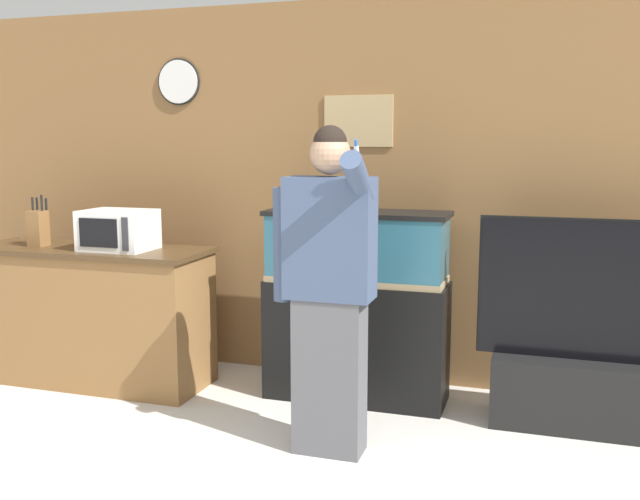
{
  "coord_description": "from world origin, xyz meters",
  "views": [
    {
      "loc": [
        1.27,
        -1.8,
        1.66
      ],
      "look_at": [
        0.06,
        1.99,
        1.05
      ],
      "focal_mm": 40.0,
      "sensor_mm": 36.0,
      "label": 1
    }
  ],
  "objects_px": {
    "aquarium_on_stand": "(357,306)",
    "person_standing": "(328,287)",
    "microwave": "(118,230)",
    "knife_block": "(38,228)",
    "counter_island": "(91,314)",
    "tv_on_stand": "(583,368)"
  },
  "relations": [
    {
      "from": "aquarium_on_stand",
      "to": "person_standing",
      "type": "relative_size",
      "value": 0.7
    },
    {
      "from": "microwave",
      "to": "person_standing",
      "type": "bearing_deg",
      "value": -19.36
    },
    {
      "from": "knife_block",
      "to": "person_standing",
      "type": "xyz_separation_m",
      "value": [
        2.26,
        -0.55,
        -0.16
      ]
    },
    {
      "from": "counter_island",
      "to": "aquarium_on_stand",
      "type": "distance_m",
      "value": 1.86
    },
    {
      "from": "counter_island",
      "to": "knife_block",
      "type": "xyz_separation_m",
      "value": [
        -0.36,
        -0.05,
        0.6
      ]
    },
    {
      "from": "tv_on_stand",
      "to": "aquarium_on_stand",
      "type": "bearing_deg",
      "value": 177.39
    },
    {
      "from": "counter_island",
      "to": "person_standing",
      "type": "relative_size",
      "value": 0.96
    },
    {
      "from": "counter_island",
      "to": "microwave",
      "type": "relative_size",
      "value": 3.71
    },
    {
      "from": "person_standing",
      "to": "counter_island",
      "type": "bearing_deg",
      "value": 162.39
    },
    {
      "from": "knife_block",
      "to": "aquarium_on_stand",
      "type": "bearing_deg",
      "value": 7.1
    },
    {
      "from": "microwave",
      "to": "knife_block",
      "type": "distance_m",
      "value": 0.62
    },
    {
      "from": "microwave",
      "to": "counter_island",
      "type": "bearing_deg",
      "value": 174.0
    },
    {
      "from": "person_standing",
      "to": "tv_on_stand",
      "type": "bearing_deg",
      "value": 30.06
    },
    {
      "from": "tv_on_stand",
      "to": "person_standing",
      "type": "bearing_deg",
      "value": -149.94
    },
    {
      "from": "microwave",
      "to": "knife_block",
      "type": "height_order",
      "value": "knife_block"
    },
    {
      "from": "person_standing",
      "to": "aquarium_on_stand",
      "type": "bearing_deg",
      "value": 94.15
    },
    {
      "from": "counter_island",
      "to": "microwave",
      "type": "distance_m",
      "value": 0.66
    },
    {
      "from": "counter_island",
      "to": "tv_on_stand",
      "type": "xyz_separation_m",
      "value": [
        3.21,
        0.16,
        -0.11
      ]
    },
    {
      "from": "tv_on_stand",
      "to": "person_standing",
      "type": "xyz_separation_m",
      "value": [
        -1.32,
        -0.76,
        0.55
      ]
    },
    {
      "from": "person_standing",
      "to": "microwave",
      "type": "bearing_deg",
      "value": 160.64
    },
    {
      "from": "knife_block",
      "to": "person_standing",
      "type": "bearing_deg",
      "value": -13.75
    },
    {
      "from": "knife_block",
      "to": "microwave",
      "type": "bearing_deg",
      "value": 2.07
    }
  ]
}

